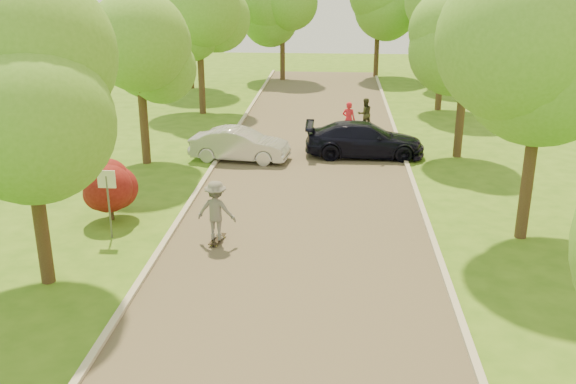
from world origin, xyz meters
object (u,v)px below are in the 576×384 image
(skateboarder, at_px, (216,210))
(dark_sedan, at_px, (365,140))
(silver_sedan, at_px, (240,145))
(street_sign, at_px, (107,190))
(longboard, at_px, (217,239))
(person_olive, at_px, (365,114))
(person_striped, at_px, (349,119))

(skateboarder, bearing_deg, dark_sedan, -107.08)
(silver_sedan, relative_size, skateboarder, 2.31)
(street_sign, xyz_separation_m, skateboarder, (3.31, -0.11, -0.53))
(street_sign, bearing_deg, skateboarder, -1.92)
(dark_sedan, height_order, longboard, dark_sedan)
(street_sign, relative_size, silver_sedan, 0.51)
(silver_sedan, height_order, dark_sedan, dark_sedan)
(dark_sedan, distance_m, skateboarder, 10.95)
(dark_sedan, relative_size, person_olive, 3.25)
(skateboarder, bearing_deg, person_olive, -99.59)
(silver_sedan, bearing_deg, dark_sedan, -71.76)
(longboard, relative_size, person_striped, 0.55)
(longboard, xyz_separation_m, person_striped, (4.14, 13.24, 0.77))
(longboard, bearing_deg, person_olive, -99.59)
(longboard, bearing_deg, skateboarder, 143.87)
(dark_sedan, xyz_separation_m, skateboarder, (-4.79, -9.84, 0.28))
(dark_sedan, bearing_deg, street_sign, 139.84)
(street_sign, height_order, longboard, street_sign)
(longboard, height_order, person_olive, person_olive)
(dark_sedan, bearing_deg, silver_sedan, 100.61)
(longboard, height_order, person_striped, person_striped)
(street_sign, height_order, person_olive, street_sign)
(longboard, distance_m, person_olive, 15.79)
(person_striped, distance_m, person_olive, 1.93)
(silver_sedan, distance_m, skateboarder, 8.82)
(silver_sedan, xyz_separation_m, skateboarder, (0.59, -8.79, 0.34))
(skateboarder, bearing_deg, silver_sedan, -77.28)
(person_striped, bearing_deg, person_olive, -101.45)
(street_sign, xyz_separation_m, person_striped, (7.45, 13.13, -0.69))
(street_sign, distance_m, person_olive, 17.04)
(silver_sedan, distance_m, person_olive, 8.33)
(skateboarder, bearing_deg, street_sign, 6.95)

